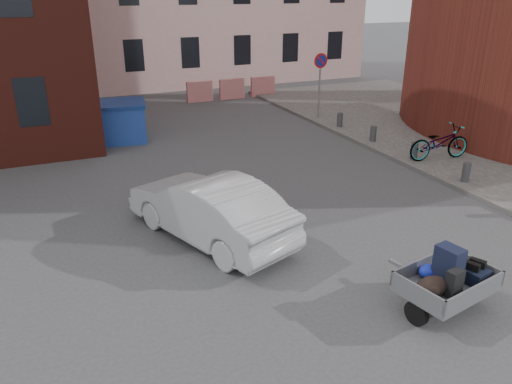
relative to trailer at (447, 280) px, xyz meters
name	(u,v)px	position (x,y,z in m)	size (l,w,h in m)	color
ground	(298,243)	(-1.16, 3.18, -0.61)	(120.00, 120.00, 0.00)	#38383A
sidewalk	(490,142)	(8.84, 7.18, -0.55)	(9.00, 24.00, 0.12)	#474442
no_parking_sign	(320,72)	(4.84, 12.66, 1.41)	(0.60, 0.09, 2.65)	gray
bollards	(414,151)	(4.84, 6.58, -0.21)	(0.22, 9.02, 0.55)	#3A3A3D
barriers	(232,89)	(3.04, 18.18, -0.11)	(4.70, 0.18, 1.00)	red
trailer	(447,280)	(0.00, 0.00, 0.00)	(1.78, 1.92, 1.20)	black
dumpster	(98,123)	(-4.11, 13.03, 0.11)	(3.62, 2.25, 1.42)	#21419E
silver_car	(209,208)	(-2.85, 4.23, 0.11)	(1.53, 4.38, 1.44)	#A4A6AB
bicycle	(439,143)	(5.54, 6.26, 0.06)	(0.73, 2.09, 1.10)	black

